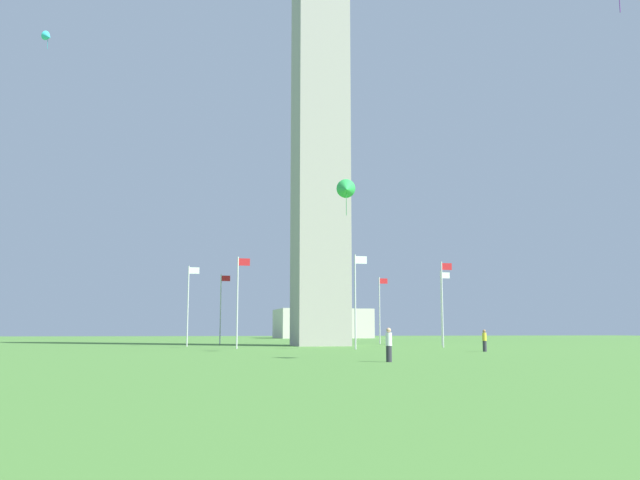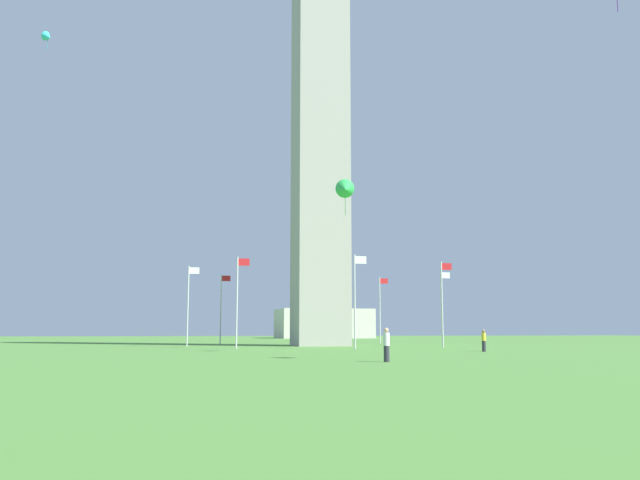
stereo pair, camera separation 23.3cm
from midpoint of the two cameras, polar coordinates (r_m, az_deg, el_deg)
ground_plane at (r=69.90m, az=0.10°, el=-8.99°), size 260.00×260.00×0.00m
obelisk_monument at (r=73.56m, az=0.09°, el=10.49°), size 5.40×5.40×49.06m
flagpole_n at (r=74.10m, az=10.42°, el=-5.40°), size 1.12×0.14×7.99m
flagpole_ne at (r=81.67m, az=5.23°, el=-5.70°), size 1.12×0.14×7.99m
flagpole_e at (r=83.16m, az=-1.91°, el=-5.76°), size 1.12×0.14×7.99m
flagpole_se at (r=77.99m, az=-8.30°, el=-5.55°), size 1.12×0.14×7.99m
flagpole_s at (r=68.27m, az=-11.01°, el=-5.20°), size 1.12×0.14×7.99m
flagpole_sw at (r=59.01m, az=-6.90°, el=-4.91°), size 1.12×0.14×7.99m
flagpole_w at (r=56.89m, az=3.14°, el=-4.85°), size 1.12×0.14×7.99m
flagpole_nw at (r=63.78m, az=10.48°, el=-5.04°), size 1.12×0.14×7.99m
person_yellow_shirt at (r=52.10m, az=13.87°, el=-8.30°), size 0.32×0.32×1.64m
person_white_shirt at (r=34.20m, az=5.87°, el=-8.87°), size 0.32×0.32×1.70m
kite_green_delta at (r=48.12m, az=2.29°, el=4.35°), size 1.67×1.80×2.73m
kite_cyan_delta at (r=69.20m, az=-22.03°, el=15.70°), size 1.40×1.38×1.78m
distant_building at (r=142.22m, az=0.32°, el=-7.12°), size 18.97×13.47×6.02m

